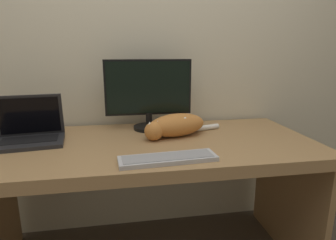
{
  "coord_description": "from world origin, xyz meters",
  "views": [
    {
      "loc": [
        -0.14,
        -1.04,
        1.24
      ],
      "look_at": [
        0.1,
        0.36,
        0.89
      ],
      "focal_mm": 30.0,
      "sensor_mm": 36.0,
      "label": 1
    }
  ],
  "objects_px": {
    "laptop": "(29,134)",
    "cat": "(175,125)",
    "external_keyboard": "(168,158)",
    "monitor": "(149,93)"
  },
  "relations": [
    {
      "from": "laptop",
      "to": "cat",
      "type": "xyz_separation_m",
      "value": [
        0.78,
        -0.02,
        0.02
      ]
    },
    {
      "from": "external_keyboard",
      "to": "laptop",
      "type": "bearing_deg",
      "value": 147.12
    },
    {
      "from": "external_keyboard",
      "to": "monitor",
      "type": "bearing_deg",
      "value": 89.0
    },
    {
      "from": "external_keyboard",
      "to": "cat",
      "type": "distance_m",
      "value": 0.38
    },
    {
      "from": "external_keyboard",
      "to": "cat",
      "type": "xyz_separation_m",
      "value": [
        0.1,
        0.36,
        0.06
      ]
    },
    {
      "from": "laptop",
      "to": "monitor",
      "type": "bearing_deg",
      "value": 6.73
    },
    {
      "from": "monitor",
      "to": "cat",
      "type": "relative_size",
      "value": 1.09
    },
    {
      "from": "monitor",
      "to": "external_keyboard",
      "type": "relative_size",
      "value": 1.18
    },
    {
      "from": "laptop",
      "to": "external_keyboard",
      "type": "height_order",
      "value": "laptop"
    },
    {
      "from": "external_keyboard",
      "to": "cat",
      "type": "height_order",
      "value": "cat"
    }
  ]
}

